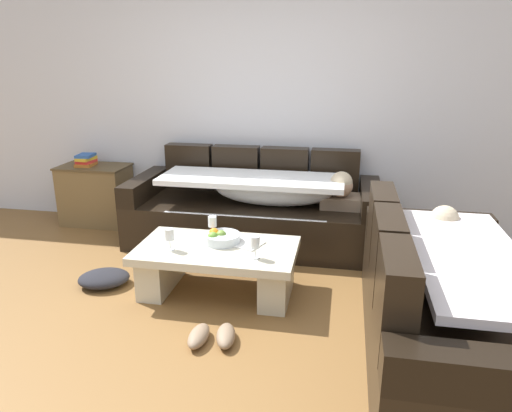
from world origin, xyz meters
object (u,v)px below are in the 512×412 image
object	(u,v)px
wine_glass_far_back	(212,222)
side_cabinet	(96,195)
wine_glass_near_right	(255,243)
open_magazine	(244,243)
fruit_bowl	(221,238)
couch_near_window	(444,304)
wine_glass_near_left	(169,235)
couch_along_wall	(257,210)
coffee_table	(217,264)
pair_of_shoes	(212,336)
crumpled_garment	(104,278)
book_stack_on_cabinet	(86,160)

from	to	relation	value
wine_glass_far_back	side_cabinet	distance (m)	1.96
wine_glass_near_right	open_magazine	xyz separation A→B (m)	(-0.14, 0.25, -0.11)
fruit_bowl	wine_glass_near_right	size ratio (longest dim) A/B	1.69
side_cabinet	couch_near_window	bearing A→B (deg)	-28.99
couch_near_window	wine_glass_near_left	world-z (taller)	couch_near_window
wine_glass_near_right	couch_along_wall	bearing A→B (deg)	99.97
fruit_bowl	wine_glass_near_right	distance (m)	0.40
coffee_table	wine_glass_near_right	world-z (taller)	wine_glass_near_right
couch_along_wall	pair_of_shoes	bearing A→B (deg)	-88.87
fruit_bowl	open_magazine	distance (m)	0.18
couch_near_window	crumpled_garment	world-z (taller)	couch_near_window
coffee_table	crumpled_garment	xyz separation A→B (m)	(-0.92, -0.06, -0.18)
couch_along_wall	couch_near_window	distance (m)	2.14
coffee_table	fruit_bowl	xyz separation A→B (m)	(0.01, 0.09, 0.18)
side_cabinet	wine_glass_far_back	bearing A→B (deg)	-33.99
wine_glass_near_left	book_stack_on_cabinet	size ratio (longest dim) A/B	0.73
open_magazine	couch_near_window	bearing A→B (deg)	-3.35
couch_near_window	wine_glass_near_left	bearing A→B (deg)	78.46
side_cabinet	pair_of_shoes	distance (m)	2.71
fruit_bowl	pair_of_shoes	world-z (taller)	fruit_bowl
couch_near_window	coffee_table	size ratio (longest dim) A/B	1.66
coffee_table	side_cabinet	distance (m)	2.15
couch_along_wall	book_stack_on_cabinet	world-z (taller)	couch_along_wall
coffee_table	crumpled_garment	distance (m)	0.94
coffee_table	crumpled_garment	bearing A→B (deg)	-176.40
open_magazine	side_cabinet	size ratio (longest dim) A/B	0.39
wine_glass_far_back	pair_of_shoes	distance (m)	1.00
coffee_table	crumpled_garment	world-z (taller)	coffee_table
coffee_table	book_stack_on_cabinet	distance (m)	2.25
pair_of_shoes	coffee_table	bearing A→B (deg)	102.18
wine_glass_near_left	pair_of_shoes	world-z (taller)	wine_glass_near_left
couch_near_window	side_cabinet	bearing A→B (deg)	61.01
coffee_table	pair_of_shoes	distance (m)	0.70
fruit_bowl	wine_glass_near_left	size ratio (longest dim) A/B	1.69
fruit_bowl	open_magazine	xyz separation A→B (m)	(0.18, 0.01, -0.04)
wine_glass_far_back	pair_of_shoes	world-z (taller)	wine_glass_far_back
wine_glass_near_left	crumpled_garment	world-z (taller)	wine_glass_near_left
coffee_table	pair_of_shoes	bearing A→B (deg)	-77.82
crumpled_garment	open_magazine	bearing A→B (deg)	8.20
couch_near_window	wine_glass_near_left	xyz separation A→B (m)	(-1.87, 0.38, 0.16)
coffee_table	wine_glass_far_back	bearing A→B (deg)	113.42
coffee_table	wine_glass_near_left	distance (m)	0.43
couch_near_window	book_stack_on_cabinet	distance (m)	3.80
couch_near_window	couch_along_wall	bearing A→B (deg)	42.32
couch_near_window	pair_of_shoes	bearing A→B (deg)	96.29
book_stack_on_cabinet	wine_glass_near_right	bearing A→B (deg)	-34.47
crumpled_garment	couch_near_window	bearing A→B (deg)	-10.16
side_cabinet	open_magazine	bearing A→B (deg)	-32.37
side_cabinet	crumpled_garment	bearing A→B (deg)	-59.96
fruit_bowl	crumpled_garment	size ratio (longest dim) A/B	0.70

